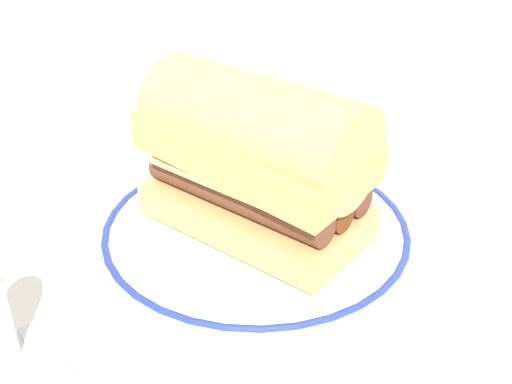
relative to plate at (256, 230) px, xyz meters
The scene contains 4 objects.
ground_plane 0.03m from the plate, 125.61° to the right, with size 1.50×1.50×0.00m, color silver.
plate is the anchor object (origin of this frame).
sausage_sandwich 0.07m from the plate, 26.57° to the right, with size 0.20×0.14×0.13m.
drinking_glass 0.24m from the plate, 85.42° to the left, with size 0.06×0.06×0.12m.
Camera 1 is at (0.17, -0.38, 0.31)m, focal length 44.44 mm.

